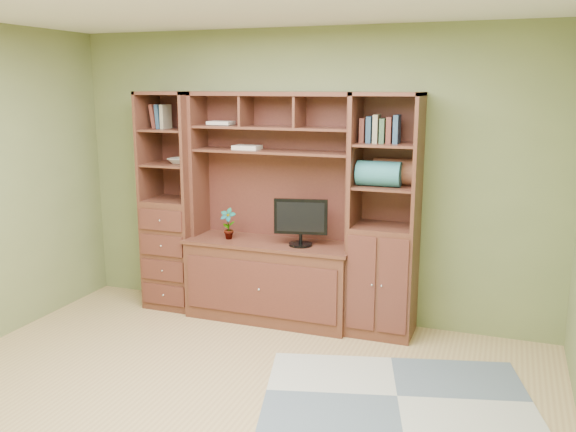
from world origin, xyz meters
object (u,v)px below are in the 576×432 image
at_px(center_hutch, 269,209).
at_px(right_tower, 385,217).
at_px(left_tower, 173,201).
at_px(monitor, 301,214).

relative_size(center_hutch, right_tower, 1.00).
bearing_deg(center_hutch, left_tower, 177.71).
height_order(center_hutch, monitor, center_hutch).
relative_size(center_hutch, monitor, 3.60).
xyz_separation_m(center_hutch, right_tower, (1.02, 0.04, 0.00)).
distance_m(center_hutch, left_tower, 1.00).
distance_m(center_hutch, right_tower, 1.03).
bearing_deg(left_tower, right_tower, 0.00).
height_order(center_hutch, right_tower, same).
bearing_deg(monitor, center_hutch, 161.47).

